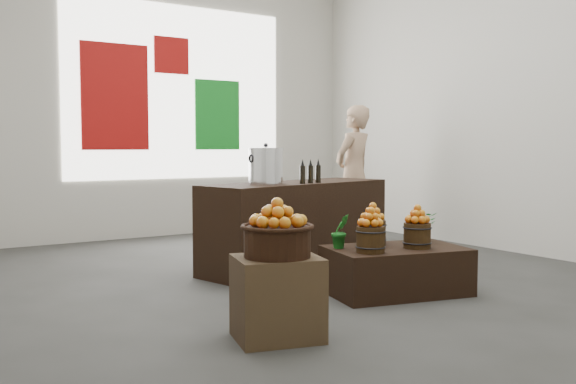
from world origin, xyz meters
TOP-DOWN VIEW (x-y plane):
  - ground at (0.00, 0.00)m, footprint 7.00×7.00m
  - back_wall at (0.00, 3.50)m, footprint 6.00×0.04m
  - back_opening at (0.30, 3.48)m, footprint 3.20×0.02m
  - deco_red_left at (-0.60, 3.47)m, footprint 0.90×0.04m
  - deco_green_right at (0.90, 3.47)m, footprint 0.70×0.04m
  - deco_red_upper at (0.20, 3.47)m, footprint 0.50×0.04m
  - crate at (-1.15, -1.45)m, footprint 0.64×0.57m
  - wicker_basket at (-1.15, -1.45)m, footprint 0.43×0.43m
  - apples_in_basket at (-1.15, -1.45)m, footprint 0.34×0.34m
  - display_table at (0.37, -0.91)m, footprint 1.27×0.94m
  - apple_bucket_front_left at (0.02, -0.99)m, footprint 0.23×0.23m
  - apples_in_bucket_front_left at (0.02, -0.99)m, footprint 0.17×0.17m
  - apple_bucket_front_right at (0.50, -1.02)m, footprint 0.23×0.23m
  - apples_in_bucket_front_right at (0.50, -1.02)m, footprint 0.17×0.17m
  - apple_bucket_rear at (0.31, -0.67)m, footprint 0.23×0.23m
  - apples_in_bucket_rear at (0.31, -0.67)m, footprint 0.17×0.17m
  - herb_garnish_right at (0.81, -0.78)m, footprint 0.26×0.24m
  - herb_garnish_left at (-0.05, -0.68)m, footprint 0.17×0.14m
  - counter at (0.32, 0.53)m, footprint 2.26×1.17m
  - stock_pot_left at (-0.11, 0.43)m, footprint 0.33×0.33m
  - oil_cruets at (0.37, 0.32)m, footprint 0.24×0.11m
  - shopper at (2.04, 1.74)m, footprint 0.75×0.61m

SIDE VIEW (x-z plane):
  - ground at x=0.00m, z-range 0.00..0.00m
  - display_table at x=0.37m, z-range 0.00..0.39m
  - crate at x=-1.15m, z-range 0.00..0.54m
  - counter at x=0.32m, z-range 0.00..0.88m
  - apple_bucket_front_left at x=0.02m, z-range 0.39..0.61m
  - apple_bucket_front_right at x=0.50m, z-range 0.39..0.61m
  - apple_bucket_rear at x=0.31m, z-range 0.39..0.61m
  - herb_garnish_right at x=0.81m, z-range 0.39..0.66m
  - herb_garnish_left at x=-0.05m, z-range 0.39..0.68m
  - wicker_basket at x=-1.15m, z-range 0.54..0.74m
  - apples_in_bucket_front_left at x=0.02m, z-range 0.61..0.76m
  - apples_in_bucket_front_right at x=0.50m, z-range 0.61..0.76m
  - apples_in_bucket_rear at x=0.31m, z-range 0.61..0.76m
  - apples_in_basket at x=-1.15m, z-range 0.74..0.92m
  - shopper at x=2.04m, z-range 0.00..1.79m
  - oil_cruets at x=0.37m, z-range 0.88..1.13m
  - stock_pot_left at x=-0.11m, z-range 0.88..1.21m
  - deco_green_right at x=0.90m, z-range 1.20..2.20m
  - deco_red_left at x=-0.60m, z-range 1.20..2.60m
  - back_wall at x=0.00m, z-range 0.00..4.00m
  - back_opening at x=0.30m, z-range 0.80..3.20m
  - deco_red_upper at x=0.20m, z-range 2.25..2.75m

